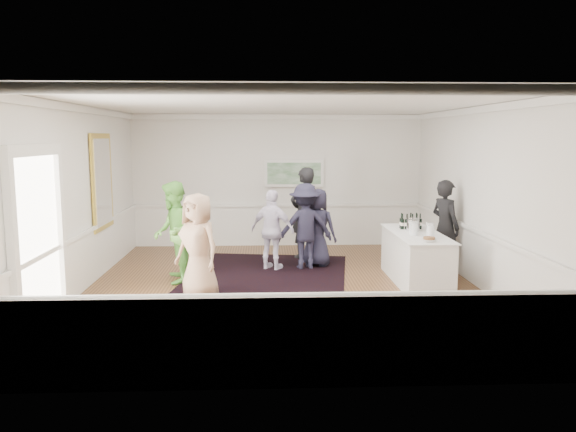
{
  "coord_description": "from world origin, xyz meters",
  "views": [
    {
      "loc": [
        -0.32,
        -9.65,
        2.66
      ],
      "look_at": [
        0.09,
        0.2,
        1.26
      ],
      "focal_mm": 35.0,
      "sensor_mm": 36.0,
      "label": 1
    }
  ],
  "objects_px": {
    "bartender": "(445,227)",
    "nut_bowl": "(429,239)",
    "guest_navy": "(317,228)",
    "guest_tan": "(198,247)",
    "serving_table": "(416,258)",
    "guest_green": "(173,232)",
    "guest_dark_a": "(305,226)",
    "guest_lilac": "(273,230)",
    "ice_bucket": "(413,225)",
    "guest_dark_b": "(304,213)"
  },
  "relations": [
    {
      "from": "guest_tan",
      "to": "guest_lilac",
      "type": "distance_m",
      "value": 2.38
    },
    {
      "from": "guest_tan",
      "to": "bartender",
      "type": "bearing_deg",
      "value": 58.19
    },
    {
      "from": "guest_tan",
      "to": "guest_green",
      "type": "bearing_deg",
      "value": 156.08
    },
    {
      "from": "guest_green",
      "to": "guest_dark_a",
      "type": "relative_size",
      "value": 1.08
    },
    {
      "from": "guest_green",
      "to": "nut_bowl",
      "type": "distance_m",
      "value": 4.54
    },
    {
      "from": "serving_table",
      "to": "guest_green",
      "type": "xyz_separation_m",
      "value": [
        -4.43,
        0.19,
        0.47
      ]
    },
    {
      "from": "bartender",
      "to": "guest_dark_a",
      "type": "relative_size",
      "value": 1.06
    },
    {
      "from": "nut_bowl",
      "to": "guest_navy",
      "type": "bearing_deg",
      "value": 126.71
    },
    {
      "from": "guest_dark_a",
      "to": "ice_bucket",
      "type": "relative_size",
      "value": 6.67
    },
    {
      "from": "guest_green",
      "to": "guest_tan",
      "type": "bearing_deg",
      "value": 17.89
    },
    {
      "from": "guest_dark_a",
      "to": "nut_bowl",
      "type": "xyz_separation_m",
      "value": [
        1.93,
        -2.04,
        0.09
      ]
    },
    {
      "from": "guest_dark_b",
      "to": "nut_bowl",
      "type": "height_order",
      "value": "guest_dark_b"
    },
    {
      "from": "bartender",
      "to": "guest_dark_b",
      "type": "bearing_deg",
      "value": 34.14
    },
    {
      "from": "guest_navy",
      "to": "nut_bowl",
      "type": "bearing_deg",
      "value": 154.29
    },
    {
      "from": "guest_tan",
      "to": "guest_green",
      "type": "xyz_separation_m",
      "value": [
        -0.57,
        1.12,
        0.05
      ]
    },
    {
      "from": "guest_lilac",
      "to": "nut_bowl",
      "type": "height_order",
      "value": "guest_lilac"
    },
    {
      "from": "serving_table",
      "to": "ice_bucket",
      "type": "distance_m",
      "value": 0.62
    },
    {
      "from": "guest_green",
      "to": "ice_bucket",
      "type": "height_order",
      "value": "guest_green"
    },
    {
      "from": "serving_table",
      "to": "guest_dark_a",
      "type": "relative_size",
      "value": 1.31
    },
    {
      "from": "guest_green",
      "to": "ice_bucket",
      "type": "distance_m",
      "value": 4.43
    },
    {
      "from": "ice_bucket",
      "to": "guest_dark_b",
      "type": "bearing_deg",
      "value": 134.02
    },
    {
      "from": "guest_tan",
      "to": "nut_bowl",
      "type": "xyz_separation_m",
      "value": [
        3.84,
        0.07,
        0.08
      ]
    },
    {
      "from": "guest_dark_a",
      "to": "guest_navy",
      "type": "distance_m",
      "value": 0.34
    },
    {
      "from": "guest_tan",
      "to": "ice_bucket",
      "type": "bearing_deg",
      "value": 55.57
    },
    {
      "from": "bartender",
      "to": "ice_bucket",
      "type": "relative_size",
      "value": 7.07
    },
    {
      "from": "bartender",
      "to": "guest_tan",
      "type": "xyz_separation_m",
      "value": [
        -4.61,
        -1.62,
        -0.04
      ]
    },
    {
      "from": "bartender",
      "to": "nut_bowl",
      "type": "relative_size",
      "value": 7.73
    },
    {
      "from": "bartender",
      "to": "ice_bucket",
      "type": "distance_m",
      "value": 0.89
    },
    {
      "from": "bartender",
      "to": "serving_table",
      "type": "bearing_deg",
      "value": 106.17
    },
    {
      "from": "serving_table",
      "to": "guest_navy",
      "type": "bearing_deg",
      "value": 140.7
    },
    {
      "from": "guest_lilac",
      "to": "ice_bucket",
      "type": "relative_size",
      "value": 6.22
    },
    {
      "from": "serving_table",
      "to": "ice_bucket",
      "type": "relative_size",
      "value": 8.74
    },
    {
      "from": "guest_dark_a",
      "to": "bartender",
      "type": "bearing_deg",
      "value": 161.18
    },
    {
      "from": "guest_navy",
      "to": "nut_bowl",
      "type": "relative_size",
      "value": 6.78
    },
    {
      "from": "serving_table",
      "to": "guest_lilac",
      "type": "relative_size",
      "value": 1.4
    },
    {
      "from": "bartender",
      "to": "guest_lilac",
      "type": "xyz_separation_m",
      "value": [
        -3.36,
        0.41,
        -0.11
      ]
    },
    {
      "from": "guest_lilac",
      "to": "ice_bucket",
      "type": "bearing_deg",
      "value": -169.69
    },
    {
      "from": "serving_table",
      "to": "guest_green",
      "type": "bearing_deg",
      "value": 177.49
    },
    {
      "from": "guest_tan",
      "to": "guest_lilac",
      "type": "xyz_separation_m",
      "value": [
        1.25,
        2.03,
        -0.07
      ]
    },
    {
      "from": "guest_dark_a",
      "to": "ice_bucket",
      "type": "distance_m",
      "value": 2.18
    },
    {
      "from": "guest_tan",
      "to": "guest_dark_a",
      "type": "xyz_separation_m",
      "value": [
        1.91,
        2.11,
        -0.01
      ]
    },
    {
      "from": "guest_dark_b",
      "to": "guest_dark_a",
      "type": "bearing_deg",
      "value": 53.0
    },
    {
      "from": "guest_tan",
      "to": "guest_dark_a",
      "type": "relative_size",
      "value": 1.01
    },
    {
      "from": "guest_dark_b",
      "to": "guest_green",
      "type": "bearing_deg",
      "value": 4.52
    },
    {
      "from": "guest_navy",
      "to": "guest_tan",
      "type": "bearing_deg",
      "value": 74.32
    },
    {
      "from": "guest_tan",
      "to": "guest_green",
      "type": "distance_m",
      "value": 1.26
    },
    {
      "from": "guest_dark_b",
      "to": "guest_lilac",
      "type": "bearing_deg",
      "value": 22.82
    },
    {
      "from": "guest_lilac",
      "to": "guest_dark_a",
      "type": "distance_m",
      "value": 0.66
    },
    {
      "from": "guest_dark_a",
      "to": "guest_navy",
      "type": "height_order",
      "value": "guest_dark_a"
    },
    {
      "from": "guest_dark_a",
      "to": "ice_bucket",
      "type": "bearing_deg",
      "value": 145.42
    }
  ]
}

